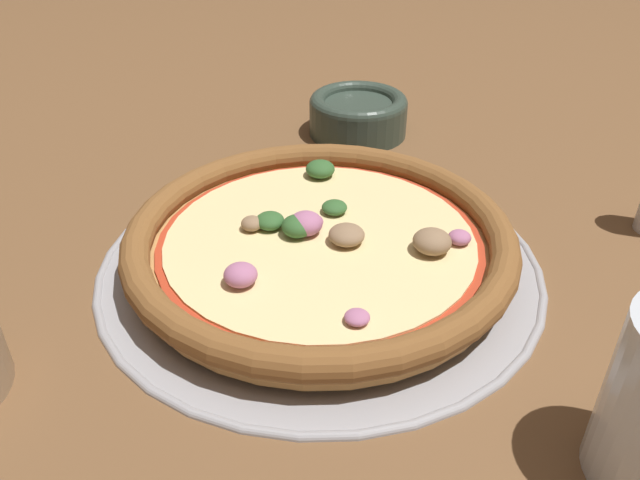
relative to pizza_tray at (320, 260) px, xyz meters
The scene contains 4 objects.
ground_plane 0.00m from the pizza_tray, ahead, with size 3.00×3.00×0.00m, color brown.
pizza_tray is the anchor object (origin of this frame).
pizza 0.02m from the pizza_tray, 28.12° to the left, with size 0.33×0.33×0.04m.
bowl_near 0.28m from the pizza_tray, 73.19° to the left, with size 0.12×0.12×0.05m.
Camera 1 is at (-0.06, -0.44, 0.32)m, focal length 35.00 mm.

